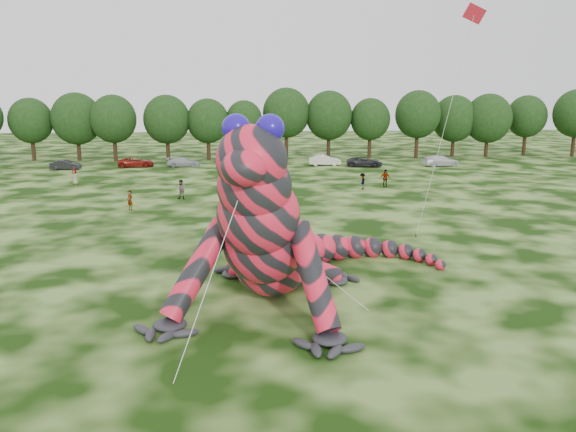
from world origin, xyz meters
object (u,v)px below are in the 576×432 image
Objects in this scene: tree_9 at (244,130)px; car_2 at (136,162)px; tree_6 at (114,128)px; spectator_0 at (130,200)px; tree_4 at (32,129)px; spectator_5 at (276,203)px; flying_kite at (470,31)px; car_7 at (440,161)px; tree_15 at (488,125)px; inflatable_gecko at (277,203)px; spectator_4 at (75,177)px; tree_11 at (329,125)px; tree_13 at (417,124)px; tree_5 at (77,127)px; spectator_1 at (182,190)px; tree_12 at (370,128)px; car_4 at (261,162)px; spectator_2 at (362,181)px; tree_10 at (286,123)px; car_1 at (66,165)px; tree_14 at (454,126)px; tree_8 at (208,130)px; tree_7 at (167,128)px; car_5 at (325,160)px; tree_16 at (526,125)px; car_3 at (184,162)px; car_6 at (364,162)px; tree_17 at (575,123)px.

car_2 is at bearing -152.84° from tree_9.
spectator_0 is (8.36, -35.51, -3.91)m from tree_6.
spectator_5 is (32.62, -39.84, -3.67)m from tree_4.
tree_4 reaches higher than spectator_5.
flying_kite reaches higher than car_7.
tree_15 is 5.75× the size of spectator_0.
spectator_4 is at bearing 135.78° from inflatable_gecko.
tree_13 is at bearing -4.58° from tree_11.
spectator_1 is at bearing -61.48° from tree_5.
tree_13 reaches higher than spectator_1.
car_4 is (-16.95, -8.90, -3.84)m from tree_12.
tree_10 is at bearing -147.56° from spectator_2.
spectator_4 is (-44.75, -21.50, -4.24)m from tree_13.
spectator_0 reaches higher than car_1.
tree_8 is at bearing -177.36° from tree_14.
spectator_1 is at bearing -135.87° from tree_13.
tree_8 is at bearing 85.07° from spectator_4.
tree_7 is 0.98× the size of tree_15.
car_7 reaches higher than car_5.
tree_6 reaches higher than tree_7.
tree_9 is at bearing 104.61° from flying_kite.
tree_10 reaches higher than tree_7.
spectator_5 reaches higher than car_1.
tree_4 reaches higher than spectator_2.
tree_6 reaches higher than spectator_4.
tree_6 is 1.00× the size of tree_7.
tree_14 is 12.01m from tree_16.
tree_7 is (7.48, 0.12, -0.01)m from tree_6.
tree_13 is at bearing -6.54° from car_7.
car_3 is (-40.72, -9.12, -4.07)m from tree_14.
inflatable_gecko reaches higher than car_1.
inflatable_gecko is at bearing -95.57° from tree_10.
tree_15 reaches higher than tree_6.
car_6 reaches higher than car_3.
car_4 is 0.75× the size of car_7.
flying_kite is 55.11m from tree_14.
tree_9 is 12.77m from tree_11.
tree_11 is (31.34, 1.51, 0.29)m from tree_6.
tree_5 is 36.37m from car_5.
tree_9 is (-0.65, 56.94, -0.11)m from inflatable_gecko.
tree_11 is (23.87, 1.39, 0.30)m from tree_7.
tree_6 is 5.70× the size of spectator_2.
inflatable_gecko is at bearing 143.85° from car_7.
tree_7 is at bearing 4.13° from spectator_5.
flying_kite is 51.61m from tree_13.
inflatable_gecko is 68.13m from tree_15.
car_5 is at bearing -156.31° from tree_14.
tree_17 reaches higher than tree_14.
tree_15 is at bearing -10.74° from tree_14.
tree_10 is 6.40m from tree_11.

